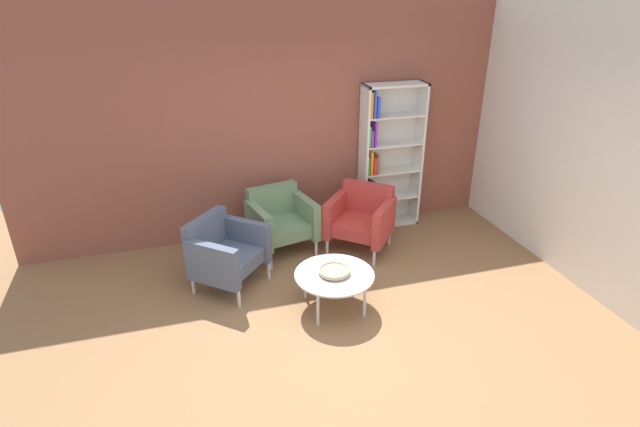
% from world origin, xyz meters
% --- Properties ---
extents(ground_plane, '(8.32, 8.32, 0.00)m').
position_xyz_m(ground_plane, '(0.00, 0.00, 0.00)').
color(ground_plane, olive).
extents(brick_back_panel, '(6.40, 0.12, 2.90)m').
position_xyz_m(brick_back_panel, '(0.00, 2.46, 1.45)').
color(brick_back_panel, brown).
rests_on(brick_back_panel, ground_plane).
extents(plaster_right_partition, '(0.12, 5.20, 2.90)m').
position_xyz_m(plaster_right_partition, '(2.86, 0.60, 1.45)').
color(plaster_right_partition, silver).
rests_on(plaster_right_partition, ground_plane).
extents(bookshelf_tall, '(0.80, 0.30, 1.90)m').
position_xyz_m(bookshelf_tall, '(1.35, 2.25, 0.93)').
color(bookshelf_tall, silver).
rests_on(bookshelf_tall, ground_plane).
extents(coffee_table_low, '(0.80, 0.80, 0.40)m').
position_xyz_m(coffee_table_low, '(0.11, 0.57, 0.37)').
color(coffee_table_low, silver).
rests_on(coffee_table_low, ground_plane).
extents(decorative_bowl, '(0.32, 0.32, 0.05)m').
position_xyz_m(decorative_bowl, '(0.11, 0.57, 0.43)').
color(decorative_bowl, tan).
rests_on(decorative_bowl, coffee_table_low).
extents(armchair_spare_guest, '(0.84, 0.79, 0.78)m').
position_xyz_m(armchair_spare_guest, '(-0.14, 1.90, 0.41)').
color(armchair_spare_guest, slate).
rests_on(armchair_spare_guest, ground_plane).
extents(armchair_corner_red, '(0.95, 0.94, 0.78)m').
position_xyz_m(armchair_corner_red, '(0.82, 1.68, 0.41)').
color(armchair_corner_red, '#B73833').
rests_on(armchair_corner_red, ground_plane).
extents(armchair_by_bookshelf, '(0.94, 0.95, 0.78)m').
position_xyz_m(armchair_by_bookshelf, '(-0.88, 1.31, 0.41)').
color(armchair_by_bookshelf, '#4C566B').
rests_on(armchair_by_bookshelf, ground_plane).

